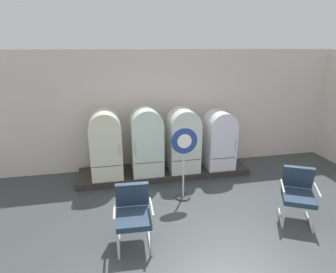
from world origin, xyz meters
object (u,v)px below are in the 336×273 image
armchair_left (133,212)px  refrigerator_1 (147,140)px  refrigerator_0 (106,143)px  refrigerator_2 (183,138)px  armchair_right (298,192)px  sign_stand (184,163)px  refrigerator_3 (219,138)px

armchair_left → refrigerator_1: bearing=76.8°
refrigerator_0 → armchair_left: bearing=-80.1°
refrigerator_0 → refrigerator_1: (0.91, -0.03, 0.01)m
armchair_left → refrigerator_2: bearing=58.1°
armchair_right → sign_stand: size_ratio=0.63×
refrigerator_0 → refrigerator_3: 2.68m
sign_stand → refrigerator_0: bearing=143.7°
refrigerator_0 → sign_stand: bearing=-36.3°
refrigerator_0 → refrigerator_1: 0.91m
refrigerator_0 → armchair_right: 3.99m
refrigerator_0 → armchair_right: size_ratio=1.60×
armchair_left → armchair_right: bearing=0.7°
refrigerator_2 → refrigerator_3: size_ratio=1.07×
sign_stand → armchair_left: bearing=-134.3°
refrigerator_1 → armchair_right: size_ratio=1.63×
refrigerator_2 → sign_stand: bearing=-104.2°
refrigerator_2 → armchair_right: refrigerator_2 is taller
armchair_right → sign_stand: bearing=148.5°
armchair_left → sign_stand: bearing=45.7°
armchair_left → armchair_right: size_ratio=1.00×
armchair_right → refrigerator_0: bearing=146.3°
refrigerator_1 → sign_stand: 1.24m
refrigerator_2 → sign_stand: size_ratio=0.99×
armchair_right → refrigerator_3: bearing=106.0°
refrigerator_3 → armchair_right: 2.30m
refrigerator_0 → armchair_right: bearing=-33.7°
armchair_right → sign_stand: sign_stand is taller
refrigerator_1 → refrigerator_2: refrigerator_1 is taller
refrigerator_2 → armchair_right: (1.52, -2.19, -0.39)m
armchair_right → refrigerator_2: bearing=124.7°
refrigerator_2 → refrigerator_3: (0.90, -0.01, -0.05)m
armchair_right → sign_stand: 2.12m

